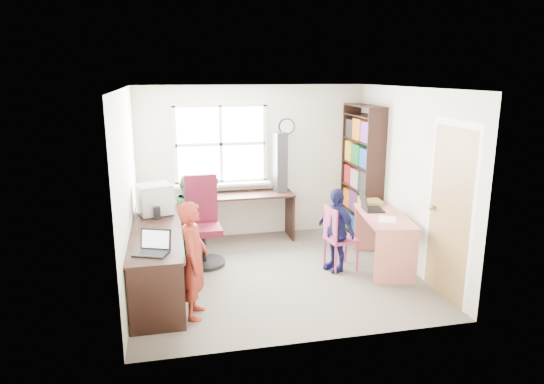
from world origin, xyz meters
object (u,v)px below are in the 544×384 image
Objects in this scene: person_green at (191,215)px; laptop_right at (369,206)px; bookshelf at (362,176)px; crt_monitor at (155,199)px; wooden_chair at (337,236)px; laptop_left at (153,247)px; potted_plant at (215,187)px; right_desk at (384,229)px; person_red at (194,260)px; person_navy at (336,230)px; swivel_chair at (203,227)px; l_desk at (174,257)px; cd_tower at (280,162)px.

laptop_right is at bearing -109.52° from person_green.
bookshelf is 3.23m from crt_monitor.
laptop_left is at bearing -167.58° from wooden_chair.
bookshelf is at bearing 47.72° from wooden_chair.
potted_plant is at bearing 67.65° from laptop_right.
wooden_chair reaches higher than right_desk.
crt_monitor reaches higher than laptop_right.
person_red is 1.14× the size of person_navy.
swivel_chair is at bearing -13.55° from crt_monitor.
laptop_right is at bearing -30.14° from potted_plant.
laptop_left is at bearing -109.52° from l_desk.
person_red is (-2.49, -1.15, -0.14)m from laptop_right.
cd_tower is at bearing 31.84° from swivel_chair.
swivel_chair is 3.13× the size of laptop_right.
potted_plant reaches higher than laptop_left.
cd_tower is at bearing 46.76° from laptop_right.
l_desk is 2.42× the size of swivel_chair.
cd_tower reaches higher than l_desk.
l_desk is 1.88m from potted_plant.
laptop_right is 0.30× the size of person_red.
person_green is at bearing 97.48° from laptop_left.
cd_tower is at bearing -74.51° from person_green.
wooden_chair is at bearing 105.02° from person_navy.
potted_plant is 0.24× the size of person_green.
wooden_chair is 0.68m from laptop_right.
swivel_chair reaches higher than potted_plant.
swivel_chair is at bearing -160.01° from cd_tower.
person_red is at bearing -101.32° from potted_plant.
l_desk is 3.40× the size of wooden_chair.
laptop_right is 2.34m from potted_plant.
bookshelf is at bearing -42.92° from person_red.
cd_tower is 3.38× the size of potted_plant.
potted_plant reaches higher than l_desk.
bookshelf is at bearing -5.78° from potted_plant.
person_green is at bearing -134.13° from potted_plant.
laptop_left is 0.36× the size of person_green.
l_desk is 2.13m from person_navy.
laptop_left is at bearing -91.86° from person_navy.
person_navy is at bearing -55.43° from person_red.
laptop_left is 3.11m from laptop_right.
laptop_right is 0.33× the size of person_green.
wooden_chair is 0.74× the size of person_green.
person_green reaches higher than right_desk.
wooden_chair is (-0.82, -1.19, -0.53)m from bookshelf.
swivel_chair is 1.70m from cd_tower.
bookshelf is 1.87× the size of person_navy.
bookshelf is at bearing 54.76° from laptop_left.
person_red is at bearing -99.90° from swivel_chair.
l_desk is 7.11× the size of laptop_left.
crt_monitor is (-0.62, -0.04, 0.43)m from swivel_chair.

